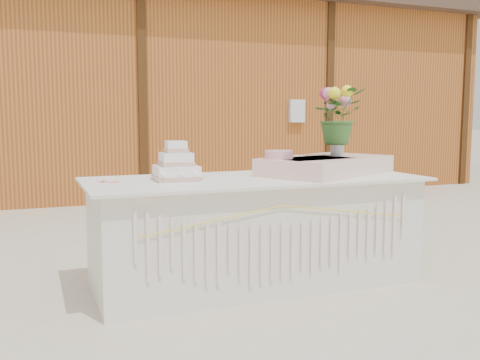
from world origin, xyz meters
name	(u,v)px	position (x,y,z in m)	size (l,w,h in m)	color
ground	(255,282)	(0.00, 0.00, 0.00)	(80.00, 80.00, 0.00)	beige
barn	(119,90)	(-0.01, 5.99, 1.68)	(12.60, 4.60, 3.30)	#AE5E24
cake_table	(255,230)	(0.00, 0.00, 0.39)	(2.40, 1.00, 0.77)	silver
wedding_cake	(176,167)	(-0.56, 0.07, 0.86)	(0.31, 0.31, 0.27)	white
pink_cake_stand	(279,162)	(0.19, 0.00, 0.88)	(0.26, 0.26, 0.19)	white
satin_runner	(326,166)	(0.59, 0.02, 0.84)	(1.04, 0.60, 0.13)	beige
flower_vase	(337,147)	(0.71, 0.06, 0.97)	(0.10, 0.10, 0.14)	#BCBDC1
bouquet	(338,110)	(0.71, 0.06, 1.26)	(0.39, 0.34, 0.43)	#346227
loose_flowers	(113,182)	(-1.00, 0.03, 0.78)	(0.13, 0.31, 0.02)	pink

